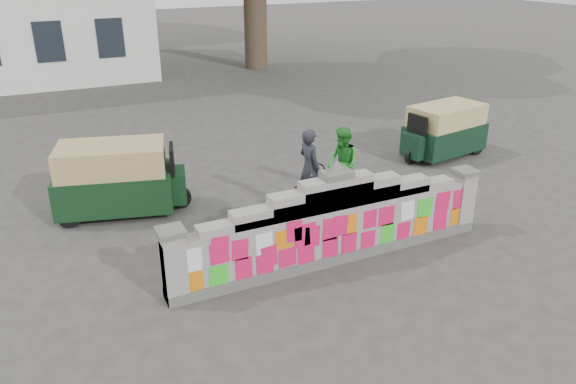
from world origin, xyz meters
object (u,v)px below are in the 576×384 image
at_px(cyclist_rider, 309,178).
at_px(rickshaw_left, 117,178).
at_px(rickshaw_right, 444,130).
at_px(pedestrian, 343,164).
at_px(cyclist_bike, 309,193).

bearing_deg(cyclist_rider, rickshaw_left, 53.97).
bearing_deg(rickshaw_left, cyclist_rider, -11.74).
height_order(cyclist_rider, rickshaw_right, cyclist_rider).
distance_m(pedestrian, rickshaw_right, 4.28).
relative_size(cyclist_bike, cyclist_rider, 1.12).
distance_m(cyclist_bike, cyclist_rider, 0.35).
height_order(cyclist_bike, rickshaw_right, rickshaw_right).
distance_m(cyclist_bike, pedestrian, 1.24).
height_order(cyclist_bike, rickshaw_left, rickshaw_left).
bearing_deg(cyclist_rider, pedestrian, -77.47).
relative_size(cyclist_rider, rickshaw_left, 0.58).
distance_m(rickshaw_left, rickshaw_right, 8.90).
xyz_separation_m(cyclist_rider, rickshaw_right, (5.17, 1.75, -0.09)).
relative_size(cyclist_rider, rickshaw_right, 0.63).
bearing_deg(cyclist_rider, rickshaw_right, -80.58).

